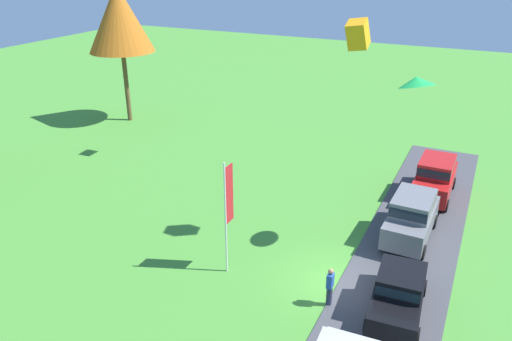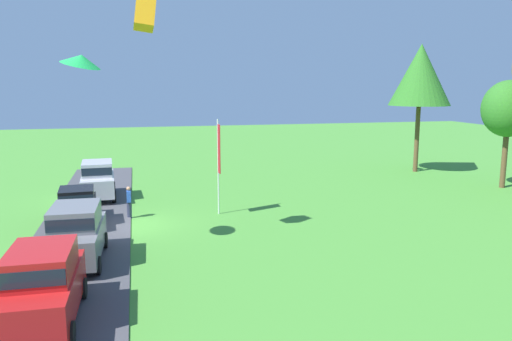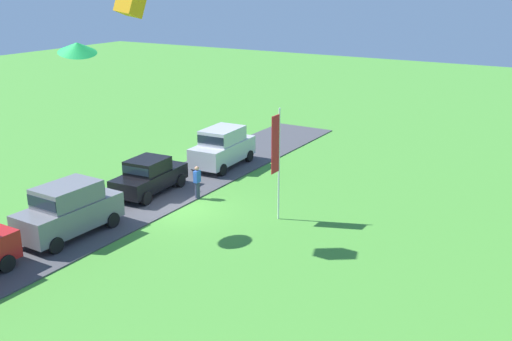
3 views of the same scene
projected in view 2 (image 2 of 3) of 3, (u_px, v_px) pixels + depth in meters
ground_plane at (132, 226)px, 25.09m from camera, size 120.00×120.00×0.00m
pavement_strip at (85, 228)px, 24.57m from camera, size 36.00×4.40×0.06m
car_suv_by_flagpole at (98, 178)px, 30.76m from camera, size 4.69×2.23×2.28m
car_sedan_near_entrance at (77, 205)px, 25.10m from camera, size 4.52×2.20×1.84m
car_suv_far_end at (76, 232)px, 19.62m from camera, size 4.65×2.15×2.28m
car_suv_mid_row at (42, 283)px, 14.56m from camera, size 4.62×2.09×2.28m
person_watching_sky at (129, 202)px, 26.38m from camera, size 0.36×0.24×1.71m
tree_far_right at (420, 75)px, 39.40m from camera, size 4.82×4.82×10.17m
tree_left_of_center at (509, 109)px, 33.45m from camera, size 3.47×3.47×7.32m
flag_banner at (219, 155)px, 26.61m from camera, size 0.71×0.08×5.20m
kite_delta_trailing_tail at (81, 60)px, 19.38m from camera, size 2.19×2.21×0.79m
kite_box_topmost at (145, 15)px, 20.17m from camera, size 1.08×0.95×1.38m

